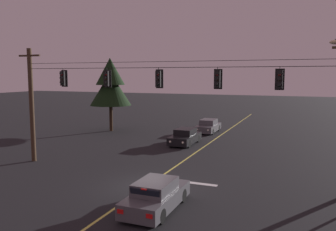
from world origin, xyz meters
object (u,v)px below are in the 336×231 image
(traffic_light_centre, at_px, (158,79))
(car_oncoming_trailing, at_px, (208,126))
(traffic_light_right_inner, at_px, (217,79))
(traffic_light_rightmost, at_px, (279,79))
(car_oncoming_lead, at_px, (185,137))
(tree_verge_near, at_px, (110,84))
(traffic_light_leftmost, at_px, (63,78))
(car_waiting_near_lane, at_px, (156,196))
(traffic_light_left_inner, at_px, (107,79))

(traffic_light_centre, height_order, car_oncoming_trailing, traffic_light_centre)
(traffic_light_centre, distance_m, traffic_light_right_inner, 3.56)
(traffic_light_centre, relative_size, traffic_light_right_inner, 1.00)
(traffic_light_right_inner, height_order, traffic_light_rightmost, same)
(car_oncoming_lead, xyz_separation_m, tree_verge_near, (-9.95, 3.92, 4.50))
(car_oncoming_trailing, distance_m, tree_verge_near, 11.54)
(tree_verge_near, bearing_deg, car_oncoming_lead, -21.48)
(traffic_light_leftmost, bearing_deg, car_waiting_near_lane, -29.01)
(traffic_light_centre, distance_m, car_waiting_near_lane, 7.50)
(traffic_light_left_inner, relative_size, tree_verge_near, 0.15)
(traffic_light_centre, xyz_separation_m, car_oncoming_lead, (-1.71, 9.82, -5.25))
(traffic_light_left_inner, relative_size, car_oncoming_trailing, 0.28)
(car_waiting_near_lane, bearing_deg, traffic_light_centre, 112.14)
(traffic_light_right_inner, relative_size, car_waiting_near_lane, 0.28)
(car_oncoming_lead, bearing_deg, traffic_light_centre, -80.12)
(car_waiting_near_lane, bearing_deg, car_oncoming_trailing, 99.16)
(traffic_light_right_inner, bearing_deg, car_oncoming_lead, 118.21)
(traffic_light_leftmost, relative_size, tree_verge_near, 0.15)
(traffic_light_leftmost, relative_size, car_oncoming_lead, 0.28)
(traffic_light_left_inner, height_order, traffic_light_right_inner, same)
(traffic_light_right_inner, relative_size, car_oncoming_lead, 0.28)
(traffic_light_left_inner, xyz_separation_m, traffic_light_rightmost, (10.41, 0.00, 0.00))
(traffic_light_centre, distance_m, tree_verge_near, 18.04)
(traffic_light_centre, relative_size, car_waiting_near_lane, 0.28)
(car_waiting_near_lane, bearing_deg, traffic_light_right_inner, 72.77)
(traffic_light_centre, bearing_deg, car_oncoming_trailing, 95.07)
(car_oncoming_trailing, bearing_deg, car_waiting_near_lane, -80.84)
(car_oncoming_lead, xyz_separation_m, car_oncoming_trailing, (0.22, 6.99, 0.00))
(traffic_light_left_inner, bearing_deg, car_oncoming_lead, 79.31)
(traffic_light_centre, height_order, tree_verge_near, tree_verge_near)
(traffic_light_left_inner, height_order, car_oncoming_lead, traffic_light_left_inner)
(traffic_light_centre, distance_m, traffic_light_rightmost, 6.84)
(traffic_light_right_inner, bearing_deg, car_oncoming_trailing, 106.73)
(car_oncoming_lead, relative_size, tree_verge_near, 0.55)
(traffic_light_rightmost, distance_m, car_oncoming_trailing, 19.48)
(car_oncoming_trailing, xyz_separation_m, tree_verge_near, (-10.17, -3.07, 4.50))
(traffic_light_left_inner, bearing_deg, traffic_light_right_inner, 0.00)
(traffic_light_rightmost, distance_m, car_oncoming_lead, 14.04)
(traffic_light_centre, height_order, traffic_light_right_inner, same)
(traffic_light_leftmost, height_order, tree_verge_near, tree_verge_near)
(traffic_light_left_inner, distance_m, traffic_light_rightmost, 10.41)
(car_waiting_near_lane, bearing_deg, traffic_light_rightmost, 45.83)
(traffic_light_rightmost, bearing_deg, traffic_light_left_inner, 180.00)
(traffic_light_leftmost, xyz_separation_m, tree_verge_near, (-4.73, 13.74, -0.75))
(traffic_light_centre, bearing_deg, traffic_light_rightmost, 0.00)
(traffic_light_rightmost, distance_m, tree_verge_near, 23.06)
(traffic_light_right_inner, height_order, car_oncoming_lead, traffic_light_right_inner)
(traffic_light_centre, xyz_separation_m, traffic_light_rightmost, (6.84, 0.00, 0.00))
(traffic_light_leftmost, distance_m, traffic_light_left_inner, 3.37)
(car_oncoming_lead, height_order, car_oncoming_trailing, same)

